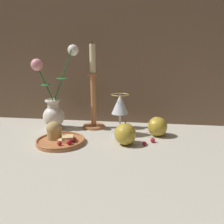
# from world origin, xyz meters

# --- Properties ---
(ground_plane) EXTENTS (2.40, 2.40, 0.00)m
(ground_plane) POSITION_xyz_m (0.00, 0.00, 0.00)
(ground_plane) COLOR #B7B2A3
(ground_plane) RESTS_ON ground
(vase) EXTENTS (0.20, 0.09, 0.35)m
(vase) POSITION_xyz_m (-0.20, 0.12, 0.11)
(vase) COLOR silver
(vase) RESTS_ON ground_plane
(plate_with_pastries) EXTENTS (0.17, 0.17, 0.07)m
(plate_with_pastries) POSITION_xyz_m (-0.12, -0.04, 0.02)
(plate_with_pastries) COLOR #B77042
(plate_with_pastries) RESTS_ON ground_plane
(wine_glass) EXTENTS (0.07, 0.07, 0.16)m
(wine_glass) POSITION_xyz_m (0.09, 0.08, 0.12)
(wine_glass) COLOR silver
(wine_glass) RESTS_ON ground_plane
(candlestick) EXTENTS (0.09, 0.09, 0.36)m
(candlestick) POSITION_xyz_m (-0.03, 0.16, 0.13)
(candlestick) COLOR #B77042
(candlestick) RESTS_ON ground_plane
(apple_beside_vase) EXTENTS (0.08, 0.08, 0.09)m
(apple_beside_vase) POSITION_xyz_m (0.24, 0.08, 0.04)
(apple_beside_vase) COLOR #B2932D
(apple_beside_vase) RESTS_ON ground_plane
(apple_near_glass) EXTENTS (0.08, 0.08, 0.09)m
(apple_near_glass) POSITION_xyz_m (0.12, -0.02, 0.04)
(apple_near_glass) COLOR #B2932D
(apple_near_glass) RESTS_ON ground_plane
(berry_near_plate) EXTENTS (0.01, 0.01, 0.01)m
(berry_near_plate) POSITION_xyz_m (0.19, -0.02, 0.01)
(berry_near_plate) COLOR #AD192D
(berry_near_plate) RESTS_ON ground_plane
(berry_front_center) EXTENTS (0.02, 0.02, 0.02)m
(berry_front_center) POSITION_xyz_m (0.22, 0.01, 0.01)
(berry_front_center) COLOR #AD192D
(berry_front_center) RESTS_ON ground_plane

